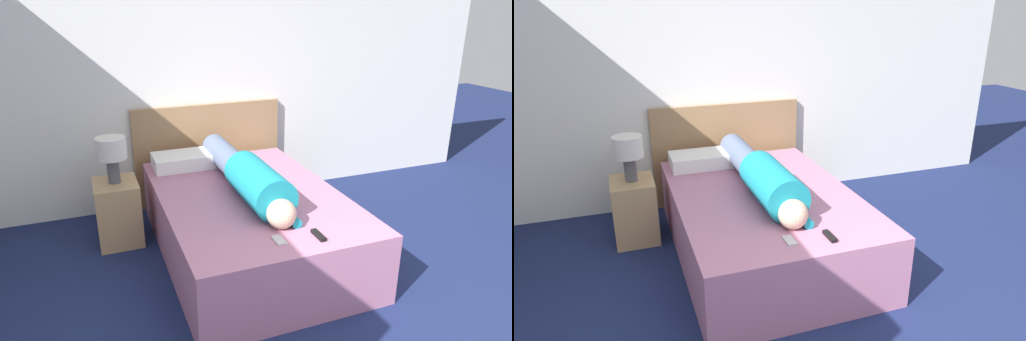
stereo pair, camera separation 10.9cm
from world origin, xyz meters
TOP-DOWN VIEW (x-y plane):
  - wall_back at (0.00, 3.35)m, footprint 6.02×0.06m
  - bed at (-0.23, 2.09)m, footprint 1.40×2.08m
  - headboard at (-0.23, 3.28)m, footprint 1.52×0.04m
  - nightstand at (-1.22, 2.68)m, footprint 0.36×0.42m
  - table_lamp at (-1.22, 2.68)m, footprint 0.25×0.25m
  - person_lying at (-0.23, 2.12)m, footprint 0.32×1.73m
  - pillow_near_headboard at (-0.56, 2.90)m, footprint 0.60×0.35m
  - tv_remote at (-0.05, 1.24)m, footprint 0.04×0.15m
  - cell_phone at (-0.32, 1.29)m, footprint 0.06×0.13m

SIDE VIEW (x-z plane):
  - bed at x=-0.23m, z-range 0.00..0.54m
  - nightstand at x=-1.22m, z-range 0.00..0.55m
  - headboard at x=-0.23m, z-range 0.00..1.03m
  - cell_phone at x=-0.32m, z-range 0.54..0.55m
  - tv_remote at x=-0.05m, z-range 0.54..0.56m
  - pillow_near_headboard at x=-0.56m, z-range 0.54..0.66m
  - person_lying at x=-0.23m, z-range 0.52..0.84m
  - table_lamp at x=-1.22m, z-range 0.63..1.02m
  - wall_back at x=0.00m, z-range 0.00..2.60m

